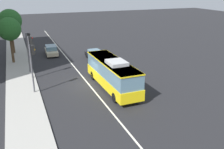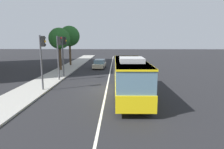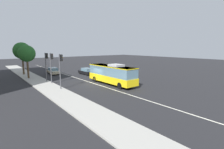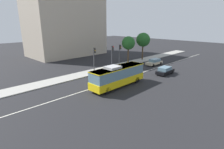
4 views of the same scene
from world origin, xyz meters
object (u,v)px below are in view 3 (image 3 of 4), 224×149
object	(u,v)px
street_tree_kerbside_left	(22,51)
street_tree_kerbside_centre	(27,54)
transit_bus	(112,74)
sedan_black	(87,71)
traffic_light_far_corner	(46,62)
sedan_beige	(53,71)
traffic_light_near_corner	(61,65)
traffic_light_mid_block	(51,63)

from	to	relation	value
street_tree_kerbside_left	street_tree_kerbside_centre	xyz separation A→B (m)	(-5.72, 0.21, -0.45)
transit_bus	sedan_black	world-z (taller)	transit_bus
street_tree_kerbside_left	traffic_light_far_corner	bearing A→B (deg)	-170.52
transit_bus	sedan_beige	bearing A→B (deg)	12.77
sedan_beige	traffic_light_far_corner	xyz separation A→B (m)	(-8.00, 3.82, 2.84)
sedan_beige	traffic_light_near_corner	world-z (taller)	traffic_light_near_corner
traffic_light_near_corner	street_tree_kerbside_left	xyz separation A→B (m)	(18.01, 1.72, 1.81)
sedan_black	traffic_light_near_corner	size ratio (longest dim) A/B	0.88
sedan_black	traffic_light_far_corner	bearing A→B (deg)	103.56
traffic_light_near_corner	traffic_light_far_corner	distance (m)	7.03
traffic_light_near_corner	street_tree_kerbside_left	distance (m)	18.18
street_tree_kerbside_centre	traffic_light_far_corner	bearing A→B (deg)	-158.72
traffic_light_mid_block	street_tree_kerbside_centre	xyz separation A→B (m)	(7.68, 2.13, 1.36)
traffic_light_near_corner	traffic_light_far_corner	world-z (taller)	same
traffic_light_near_corner	traffic_light_mid_block	xyz separation A→B (m)	(4.61, -0.20, 0.00)
traffic_light_near_corner	traffic_light_mid_block	size ratio (longest dim) A/B	1.00
transit_bus	sedan_beige	xyz separation A→B (m)	(16.83, 4.02, -1.09)
transit_bus	street_tree_kerbside_left	distance (m)	22.33
sedan_black	traffic_light_far_corner	world-z (taller)	traffic_light_far_corner
street_tree_kerbside_left	transit_bus	bearing A→B (deg)	-153.96
traffic_light_near_corner	street_tree_kerbside_centre	world-z (taller)	street_tree_kerbside_centre
transit_bus	traffic_light_far_corner	xyz separation A→B (m)	(8.83, 7.84, 1.75)
sedan_beige	street_tree_kerbside_left	world-z (taller)	street_tree_kerbside_left
traffic_light_mid_block	traffic_light_far_corner	world-z (taller)	same
sedan_beige	traffic_light_mid_block	bearing A→B (deg)	-16.99
street_tree_kerbside_centre	sedan_black	bearing A→B (deg)	-102.40
transit_bus	traffic_light_mid_block	distance (m)	10.21
traffic_light_mid_block	street_tree_kerbside_left	distance (m)	13.66
traffic_light_near_corner	traffic_light_mid_block	distance (m)	4.61
sedan_beige	sedan_black	bearing A→B (deg)	50.09
sedan_black	traffic_light_mid_block	bearing A→B (deg)	116.18
sedan_black	sedan_beige	world-z (taller)	same
street_tree_kerbside_left	sedan_black	bearing A→B (deg)	-125.95
sedan_beige	traffic_light_mid_block	xyz separation A→B (m)	(-10.43, 3.73, 2.84)
traffic_light_mid_block	street_tree_kerbside_centre	bearing A→B (deg)	105.73
sedan_black	street_tree_kerbside_centre	world-z (taller)	street_tree_kerbside_centre
traffic_light_mid_block	sedan_black	bearing A→B (deg)	28.56
sedan_black	traffic_light_far_corner	xyz separation A→B (m)	(-2.70, 9.58, 2.84)
street_tree_kerbside_left	street_tree_kerbside_centre	size ratio (longest dim) A/B	1.10
traffic_light_mid_block	street_tree_kerbside_left	world-z (taller)	street_tree_kerbside_left
sedan_beige	street_tree_kerbside_left	xyz separation A→B (m)	(2.97, 5.65, 4.64)
transit_bus	sedan_beige	world-z (taller)	transit_bus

